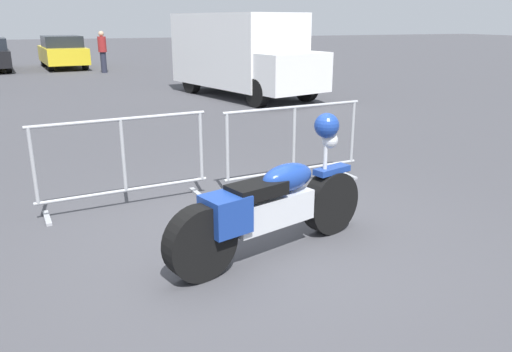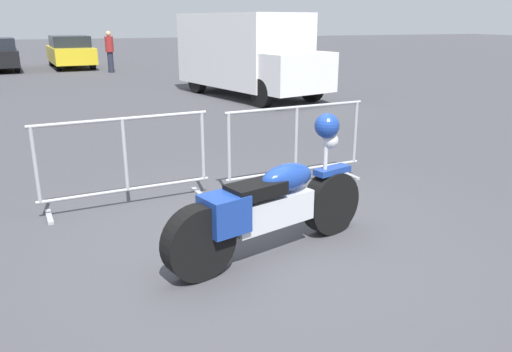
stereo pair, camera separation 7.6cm
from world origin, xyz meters
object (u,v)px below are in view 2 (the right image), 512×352
at_px(motorcycle, 271,205).
at_px(parked_car_yellow, 70,52).
at_px(crowd_barrier_near, 125,161).
at_px(crowd_barrier_far, 296,145).
at_px(pedestrian, 110,50).
at_px(delivery_van, 247,52).

distance_m(motorcycle, parked_car_yellow, 21.10).
xyz_separation_m(crowd_barrier_near, crowd_barrier_far, (2.20, 0.00, 0.00)).
height_order(crowd_barrier_far, pedestrian, pedestrian).
bearing_deg(pedestrian, motorcycle, 32.79).
height_order(motorcycle, pedestrian, pedestrian).
xyz_separation_m(motorcycle, pedestrian, (0.33, 18.16, 0.44)).
height_order(parked_car_yellow, pedestrian, pedestrian).
distance_m(delivery_van, parked_car_yellow, 12.21).
height_order(crowd_barrier_far, delivery_van, delivery_van).
xyz_separation_m(crowd_barrier_far, pedestrian, (-0.77, 16.38, 0.37)).
distance_m(motorcycle, delivery_van, 10.31).
bearing_deg(parked_car_yellow, crowd_barrier_far, -178.83).
relative_size(crowd_barrier_far, delivery_van, 0.38).
height_order(motorcycle, parked_car_yellow, parked_car_yellow).
bearing_deg(crowd_barrier_far, motorcycle, -121.70).
bearing_deg(pedestrian, delivery_van, 53.46).
distance_m(motorcycle, crowd_barrier_near, 2.10).
distance_m(motorcycle, pedestrian, 18.17).
relative_size(delivery_van, pedestrian, 3.16).
height_order(crowd_barrier_near, crowd_barrier_far, same).
height_order(crowd_barrier_near, parked_car_yellow, parked_car_yellow).
bearing_deg(motorcycle, delivery_van, 54.47).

